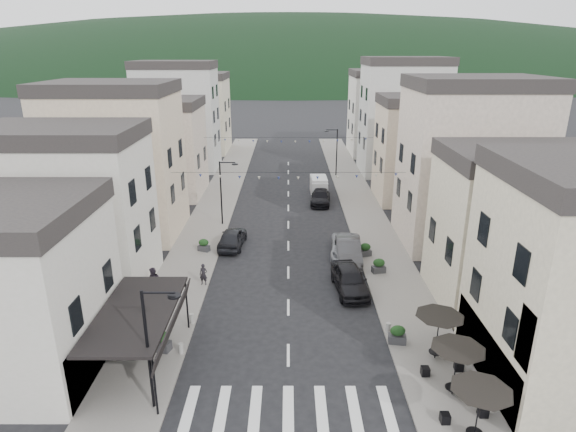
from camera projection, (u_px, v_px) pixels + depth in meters
The scene contains 26 objects.
sidewalk_left at pixel (217, 204), 50.18m from camera, with size 4.00×76.00×0.12m, color slate.
sidewalk_right at pixel (360, 204), 50.17m from camera, with size 4.00×76.00×0.12m, color slate.
hill_backdrop at pixel (288, 74), 303.14m from camera, with size 640.00×360.00×70.00m, color black.
boutique_awning at pixel (141, 314), 23.69m from camera, with size 3.77×7.50×3.28m.
buildings_row_left at pixel (158, 137), 53.61m from camera, with size 10.20×54.16×14.00m.
buildings_row_right at pixel (421, 137), 52.44m from camera, with size 10.20×54.16×14.50m.
cafe_terrace at pixel (457, 354), 21.86m from camera, with size 2.50×8.10×2.53m.
streetlamp_left_near at pixel (153, 338), 20.67m from camera, with size 1.70×0.56×6.00m.
streetlamp_left_far at pixel (224, 186), 43.32m from camera, with size 1.70×0.56×6.00m.
streetlamp_right_far at pixel (335, 147), 60.30m from camera, with size 1.70×0.56×6.00m.
bollards at pixel (288, 354), 25.05m from camera, with size 11.66×10.26×0.60m.
bunting_near at pixel (288, 177), 38.89m from camera, with size 19.00×0.28×0.62m.
bunting_far at pixel (288, 141), 53.99m from camera, with size 19.00×0.28×0.62m.
parked_car_a at pixel (350, 279), 32.19m from camera, with size 2.00×4.97×1.69m, color black.
parked_car_b at pixel (348, 251), 36.76m from camera, with size 1.78×5.09×1.68m, color #38373A.
parked_car_c at pixel (346, 247), 37.82m from camera, with size 2.34×5.07×1.41m, color gray.
parked_car_d at pixel (320, 197), 50.45m from camera, with size 1.98×4.87×1.41m, color black.
parked_car_e at pixel (232, 238), 39.43m from camera, with size 1.88×4.68×1.59m, color black.
delivery_van at pixel (319, 186), 53.49m from camera, with size 1.77×4.35×2.07m.
pedestrian_a at pixel (203, 274), 32.83m from camera, with size 0.55×0.36×1.52m, color black.
pedestrian_b at pixel (154, 282), 31.24m from camera, with size 0.96×0.75×1.97m, color #28212C.
planter_la at pixel (160, 341), 25.71m from camera, with size 1.18×0.85×1.19m.
planter_lb at pixel (204, 245), 38.39m from camera, with size 1.03×0.80×1.02m.
planter_ra at pixel (398, 335), 26.37m from camera, with size 1.01×0.64×1.07m.
planter_rb at pixel (379, 266), 34.67m from camera, with size 1.05×0.73×1.08m.
planter_rc at pixel (365, 250), 37.46m from camera, with size 1.06×0.79×1.05m.
Camera 1 is at (-0.00, -15.76, 15.50)m, focal length 30.00 mm.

